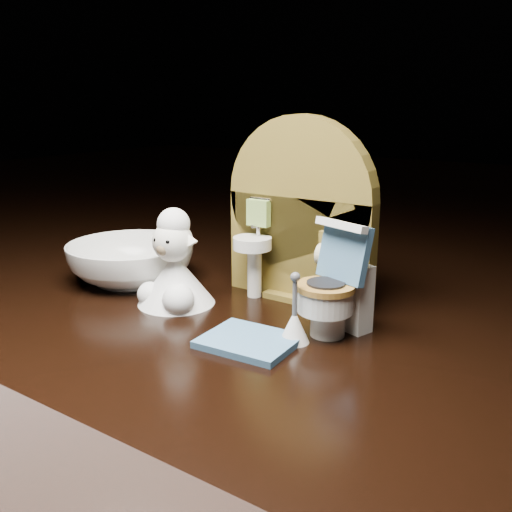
{
  "coord_description": "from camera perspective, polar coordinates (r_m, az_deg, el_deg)",
  "views": [
    {
      "loc": [
        0.23,
        -0.33,
        0.16
      ],
      "look_at": [
        -0.01,
        0.02,
        0.05
      ],
      "focal_mm": 40.0,
      "sensor_mm": 36.0,
      "label": 1
    }
  ],
  "objects": [
    {
      "name": "plush_lamb",
      "position": [
        0.46,
        -8.18,
        -1.5
      ],
      "size": [
        0.06,
        0.06,
        0.08
      ],
      "rotation": [
        0.0,
        0.0,
        0.09
      ],
      "color": "white",
      "rests_on": "ground"
    },
    {
      "name": "bath_mat",
      "position": [
        0.39,
        -0.68,
        -8.52
      ],
      "size": [
        0.07,
        0.06,
        0.0
      ],
      "primitive_type": "cube",
      "rotation": [
        0.0,
        0.0,
        0.07
      ],
      "color": "teal",
      "rests_on": "ground"
    },
    {
      "name": "ceramic_bowl",
      "position": [
        0.53,
        -12.37,
        -0.61
      ],
      "size": [
        0.12,
        0.12,
        0.04
      ],
      "primitive_type": "imported",
      "rotation": [
        0.0,
        0.0,
        0.1
      ],
      "color": "white",
      "rests_on": "ground"
    },
    {
      "name": "backdrop_panel",
      "position": [
        0.47,
        4.29,
        3.51
      ],
      "size": [
        0.13,
        0.05,
        0.15
      ],
      "color": "brown",
      "rests_on": "ground"
    },
    {
      "name": "toy_toilet",
      "position": [
        0.41,
        8.05,
        -3.68
      ],
      "size": [
        0.05,
        0.06,
        0.08
      ],
      "rotation": [
        0.0,
        0.0,
        -0.31
      ],
      "color": "white",
      "rests_on": "ground"
    },
    {
      "name": "toilet_brush",
      "position": [
        0.39,
        3.86,
        -6.8
      ],
      "size": [
        0.02,
        0.02,
        0.05
      ],
      "color": "white",
      "rests_on": "ground"
    }
  ]
}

